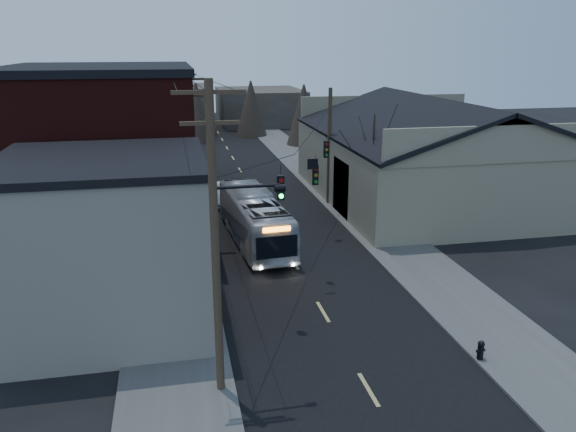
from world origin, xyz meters
name	(u,v)px	position (x,y,z in m)	size (l,w,h in m)	color
ground	(390,427)	(0.00, 0.00, 0.00)	(160.00, 160.00, 0.00)	black
road_surface	(252,191)	(0.00, 30.00, 0.01)	(9.00, 110.00, 0.02)	black
sidewalk_left	(171,194)	(-6.50, 30.00, 0.06)	(4.00, 110.00, 0.12)	#474744
sidewalk_right	(329,186)	(6.50, 30.00, 0.06)	(4.00, 110.00, 0.12)	#474744
building_clapboard	(108,245)	(-9.00, 9.00, 3.50)	(8.00, 8.00, 7.00)	gray
building_brick	(106,159)	(-10.00, 20.00, 5.00)	(10.00, 12.00, 10.00)	black
building_left_far	(132,140)	(-9.50, 36.00, 3.50)	(9.00, 14.00, 7.00)	#35302A
warehouse	(430,164)	(13.00, 25.00, 2.70)	(16.16, 20.60, 7.73)	#7D755A
building_far_left	(171,109)	(-6.00, 65.00, 3.00)	(10.00, 12.00, 6.00)	#35302A
building_far_right	(260,106)	(7.00, 70.00, 2.50)	(12.00, 14.00, 5.00)	#35302A
bare_tree	(372,170)	(6.50, 20.00, 3.60)	(0.40, 0.40, 7.20)	black
utility_lines	(218,144)	(-3.11, 24.14, 4.95)	(11.24, 45.28, 10.50)	#382B1E
bus	(254,218)	(-1.60, 17.82, 1.49)	(2.51, 10.72, 2.99)	#AFB4BC
parked_car	(218,194)	(-3.00, 26.85, 0.75)	(1.59, 4.55, 1.50)	#9FA1A7
fire_hydrant	(481,349)	(4.70, 2.86, 0.52)	(0.36, 0.26, 0.76)	black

